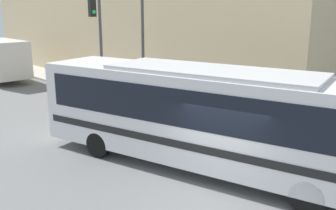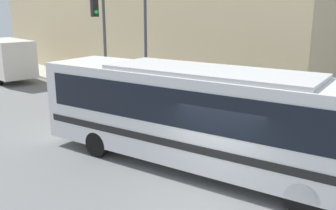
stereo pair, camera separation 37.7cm
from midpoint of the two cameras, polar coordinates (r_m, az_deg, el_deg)
The scene contains 11 objects.
ground_plane at distance 10.90m, azimuth 7.05°, elevation -13.88°, with size 120.00×120.00×0.00m, color slate.
sidewalk at distance 29.73m, azimuth -15.30°, elevation 4.12°, with size 2.53×70.00×0.15m.
building_facade at distance 29.11m, azimuth -5.63°, elevation 15.52°, with size 6.00×32.31×11.44m.
city_bus at distance 12.00m, azimuth 6.96°, elevation -1.29°, with size 5.53×12.51×3.35m.
delivery_truck at distance 30.10m, azimuth -23.38°, elevation 6.58°, with size 2.36×6.90×3.00m.
fire_hydrant at distance 16.04m, azimuth 11.54°, elevation -2.62°, with size 0.26×0.35×0.75m.
traffic_light_pole at distance 19.28m, azimuth -5.43°, elevation 11.06°, with size 3.28×0.35×5.69m.
parking_meter at distance 19.87m, azimuth -2.19°, elevation 2.25°, with size 0.14×0.14×1.17m.
street_lamp at distance 23.13m, azimuth -9.93°, elevation 12.43°, with size 2.44×0.28×7.21m.
pedestrian_near_corner at distance 21.40m, azimuth -3.47°, elevation 3.45°, with size 0.34×0.34×1.80m.
pedestrian_mid_block at distance 17.06m, azimuth 11.48°, elevation 0.19°, with size 0.34×0.34×1.73m.
Camera 2 is at (-7.20, -6.32, 5.16)m, focal length 40.00 mm.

